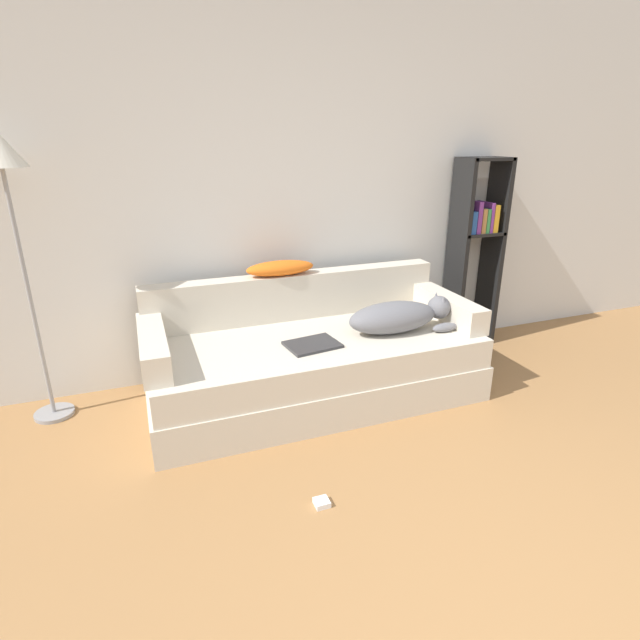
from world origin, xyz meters
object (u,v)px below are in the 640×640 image
dog (399,316)px  floor_lamp (5,183)px  couch (315,367)px  throw_pillow (280,268)px  bookshelf (476,241)px  laptop (312,345)px  power_adapter (322,503)px

dog → floor_lamp: size_ratio=0.44×
couch → dog: 0.65m
dog → throw_pillow: bearing=143.3°
throw_pillow → bookshelf: (1.65, 0.05, 0.06)m
floor_lamp → bookshelf: bearing=1.6°
laptop → floor_lamp: bearing=155.0°
bookshelf → power_adapter: bearing=-142.2°
couch → laptop: bearing=-115.8°
couch → throw_pillow: size_ratio=4.50×
throw_pillow → laptop: bearing=-85.4°
power_adapter → floor_lamp: bearing=133.4°
dog → throw_pillow: 0.87m
floor_lamp → power_adapter: 2.35m
bookshelf → power_adapter: 2.52m
bookshelf → power_adapter: size_ratio=21.21×
couch → throw_pillow: 0.72m
throw_pillow → floor_lamp: (-1.52, -0.04, 0.62)m
laptop → floor_lamp: size_ratio=0.20×
throw_pillow → power_adapter: size_ratio=6.70×
bookshelf → throw_pillow: bearing=-178.4°
laptop → throw_pillow: throw_pillow is taller
throw_pillow → floor_lamp: floor_lamp is taller
floor_lamp → power_adapter: bearing=-46.6°
dog → bookshelf: bearing=29.0°
couch → bookshelf: size_ratio=1.42×
dog → throw_pillow: throw_pillow is taller
power_adapter → throw_pillow: bearing=80.7°
laptop → power_adapter: laptop is taller
couch → throw_pillow: throw_pillow is taller
floor_lamp → power_adapter: floor_lamp is taller
floor_lamp → laptop: bearing=-17.4°
couch → dog: bearing=-10.3°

